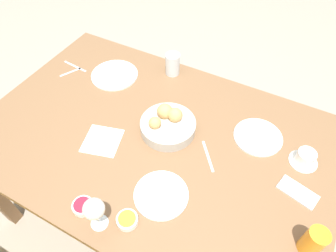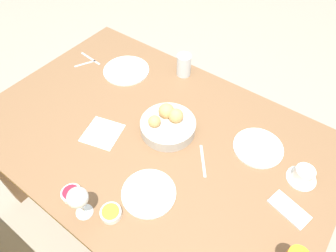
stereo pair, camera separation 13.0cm
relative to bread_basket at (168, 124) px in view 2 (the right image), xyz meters
The scene contains 16 objects.
ground_plane 0.77m from the bread_basket, 59.33° to the left, with size 10.00×10.00×0.00m, color gray.
dining_table 0.14m from the bread_basket, 59.33° to the left, with size 1.60×1.05×0.73m.
bread_basket is the anchor object (origin of this frame).
plate_near_left 0.41m from the bread_basket, 158.69° to the right, with size 0.22×0.22×0.01m.
plate_near_right 0.48m from the bread_basket, 24.72° to the right, with size 0.25×0.25×0.01m.
plate_far_center 0.34m from the bread_basket, 113.76° to the left, with size 0.21×0.21×0.01m.
water_tumbler 0.41m from the bread_basket, 65.57° to the right, with size 0.08×0.08×0.12m.
wine_glass 0.51m from the bread_basket, 89.05° to the left, with size 0.08×0.08×0.16m.
coffee_cup 0.60m from the bread_basket, 169.29° to the right, with size 0.12×0.12×0.06m.
jam_bowl_berry 0.50m from the bread_basket, 78.66° to the left, with size 0.08×0.08×0.03m.
jam_bowl_honey 0.46m from the bread_basket, 99.67° to the left, with size 0.08×0.08×0.03m.
fork_silver 0.69m from the bread_basket, 13.35° to the right, with size 0.16×0.03×0.00m.
knife_silver 0.23m from the bread_basket, 167.11° to the left, with size 0.11×0.13×0.00m.
spoon_coffee 0.67m from the bread_basket, ahead, with size 0.06×0.11×0.00m.
napkin 0.30m from the bread_basket, 41.10° to the left, with size 0.19×0.19×0.00m.
cell_phone 0.60m from the bread_basket, behind, with size 0.16×0.11×0.01m.
Camera 2 is at (-0.56, 0.64, 1.79)m, focal length 32.00 mm.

